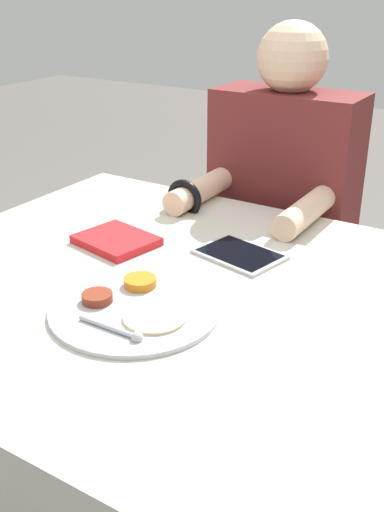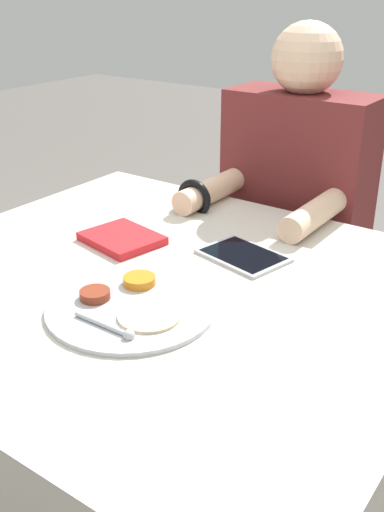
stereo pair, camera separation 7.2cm
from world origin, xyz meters
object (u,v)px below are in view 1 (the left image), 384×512
at_px(tablet_device, 240,254).
at_px(person_diner, 279,241).
at_px(red_notebook, 116,241).
at_px(thali_tray, 134,307).

bearing_deg(tablet_device, person_diner, 102.68).
bearing_deg(red_notebook, thali_tray, -45.42).
height_order(thali_tray, person_diner, person_diner).
xyz_separation_m(thali_tray, person_diner, (-0.05, 0.83, -0.18)).
height_order(red_notebook, tablet_device, red_notebook).
height_order(thali_tray, tablet_device, thali_tray).
xyz_separation_m(red_notebook, tablet_device, (0.29, 0.10, -0.00)).
relative_size(thali_tray, person_diner, 0.27).
height_order(red_notebook, person_diner, person_diner).
bearing_deg(tablet_device, red_notebook, -161.27).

